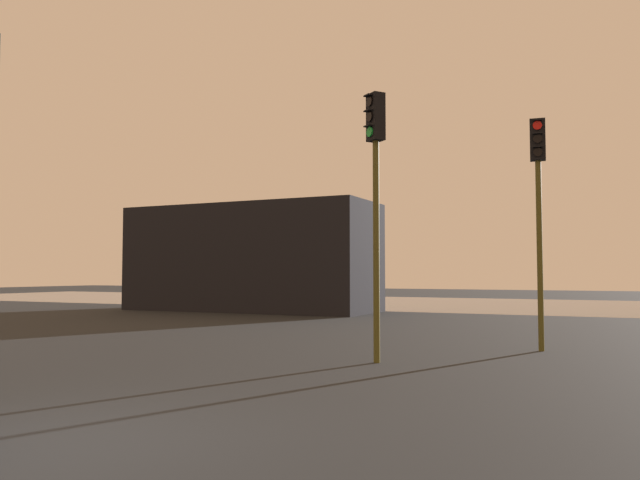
# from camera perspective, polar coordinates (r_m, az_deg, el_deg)

# --- Properties ---
(ground_plane) EXTENTS (120.00, 120.00, 0.00)m
(ground_plane) POSITION_cam_1_polar(r_m,az_deg,el_deg) (6.70, -23.79, -17.08)
(ground_plane) COLOR black
(water_strip) EXTENTS (80.00, 16.00, 0.01)m
(water_strip) POSITION_cam_1_polar(r_m,az_deg,el_deg) (34.10, 17.05, -5.69)
(water_strip) COLOR slate
(water_strip) RESTS_ON ground
(distant_building) EXTENTS (11.16, 4.00, 4.63)m
(distant_building) POSITION_cam_1_polar(r_m,az_deg,el_deg) (27.83, -6.33, -1.67)
(distant_building) COLOR black
(distant_building) RESTS_ON ground
(traffic_light_center) EXTENTS (0.41, 0.42, 5.04)m
(traffic_light_center) POSITION_cam_1_polar(r_m,az_deg,el_deg) (11.78, 5.12, 5.81)
(traffic_light_center) COLOR #4C4719
(traffic_light_center) RESTS_ON ground
(traffic_light_far_right) EXTENTS (0.34, 0.36, 4.98)m
(traffic_light_far_right) POSITION_cam_1_polar(r_m,az_deg,el_deg) (14.24, 19.35, 4.29)
(traffic_light_far_right) COLOR #4C4719
(traffic_light_far_right) RESTS_ON ground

